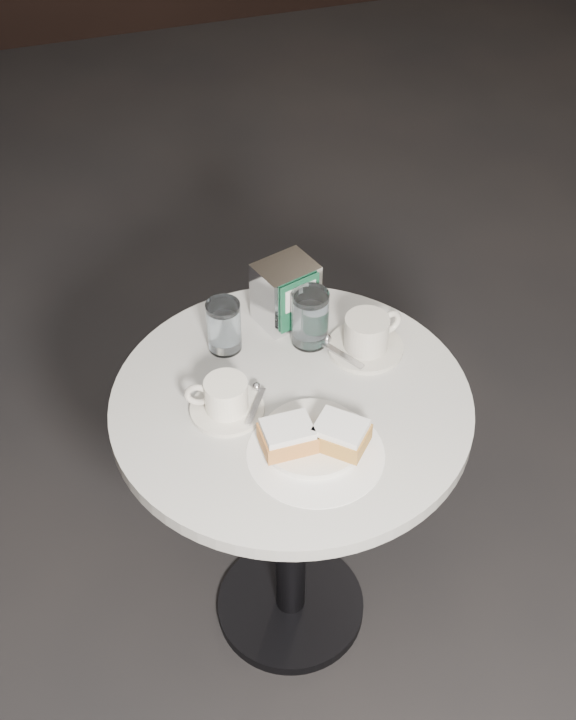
{
  "coord_description": "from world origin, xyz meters",
  "views": [
    {
      "loc": [
        -0.38,
        -1.15,
        1.99
      ],
      "look_at": [
        0.0,
        0.02,
        0.83
      ],
      "focal_mm": 45.0,
      "sensor_mm": 36.0,
      "label": 1
    }
  ],
  "objects_px": {
    "cafe_table": "(291,466)",
    "napkin_dispenser": "(286,293)",
    "coffee_cup_right": "(367,336)",
    "water_glass_left": "(224,327)",
    "water_glass_right": "(310,318)",
    "beignet_plate": "(313,436)",
    "coffee_cup_left": "(226,399)"
  },
  "relations": [
    {
      "from": "coffee_cup_left",
      "to": "beignet_plate",
      "type": "bearing_deg",
      "value": -27.65
    },
    {
      "from": "coffee_cup_left",
      "to": "water_glass_right",
      "type": "xyz_separation_m",
      "value": [
        0.22,
        0.14,
        0.03
      ]
    },
    {
      "from": "beignet_plate",
      "to": "water_glass_right",
      "type": "bearing_deg",
      "value": 72.12
    },
    {
      "from": "beignet_plate",
      "to": "water_glass_left",
      "type": "bearing_deg",
      "value": 104.93
    },
    {
      "from": "water_glass_left",
      "to": "water_glass_right",
      "type": "height_order",
      "value": "water_glass_right"
    },
    {
      "from": "coffee_cup_right",
      "to": "water_glass_left",
      "type": "xyz_separation_m",
      "value": [
        -0.27,
        0.1,
        0.02
      ]
    },
    {
      "from": "coffee_cup_left",
      "to": "napkin_dispenser",
      "type": "bearing_deg",
      "value": 68.04
    },
    {
      "from": "beignet_plate",
      "to": "water_glass_left",
      "type": "xyz_separation_m",
      "value": [
        -0.08,
        0.31,
        0.03
      ]
    },
    {
      "from": "water_glass_right",
      "to": "coffee_cup_left",
      "type": "bearing_deg",
      "value": -147.17
    },
    {
      "from": "coffee_cup_left",
      "to": "water_glass_right",
      "type": "height_order",
      "value": "water_glass_right"
    },
    {
      "from": "coffee_cup_right",
      "to": "coffee_cup_left",
      "type": "bearing_deg",
      "value": 179.8
    },
    {
      "from": "beignet_plate",
      "to": "cafe_table",
      "type": "bearing_deg",
      "value": 90.3
    },
    {
      "from": "cafe_table",
      "to": "beignet_plate",
      "type": "distance_m",
      "value": 0.26
    },
    {
      "from": "coffee_cup_left",
      "to": "cafe_table",
      "type": "bearing_deg",
      "value": 14.64
    },
    {
      "from": "cafe_table",
      "to": "coffee_cup_right",
      "type": "bearing_deg",
      "value": 24.99
    },
    {
      "from": "cafe_table",
      "to": "napkin_dispenser",
      "type": "height_order",
      "value": "napkin_dispenser"
    },
    {
      "from": "coffee_cup_right",
      "to": "napkin_dispenser",
      "type": "height_order",
      "value": "napkin_dispenser"
    },
    {
      "from": "coffee_cup_right",
      "to": "water_glass_left",
      "type": "height_order",
      "value": "water_glass_left"
    },
    {
      "from": "coffee_cup_left",
      "to": "water_glass_left",
      "type": "height_order",
      "value": "water_glass_left"
    },
    {
      "from": "cafe_table",
      "to": "water_glass_right",
      "type": "relative_size",
      "value": 6.09
    },
    {
      "from": "cafe_table",
      "to": "coffee_cup_left",
      "type": "xyz_separation_m",
      "value": [
        -0.13,
        0.01,
        0.23
      ]
    },
    {
      "from": "beignet_plate",
      "to": "coffee_cup_right",
      "type": "height_order",
      "value": "coffee_cup_right"
    },
    {
      "from": "water_glass_left",
      "to": "water_glass_right",
      "type": "bearing_deg",
      "value": -11.66
    },
    {
      "from": "coffee_cup_left",
      "to": "water_glass_right",
      "type": "relative_size",
      "value": 1.47
    },
    {
      "from": "beignet_plate",
      "to": "coffee_cup_left",
      "type": "bearing_deg",
      "value": 133.45
    },
    {
      "from": "beignet_plate",
      "to": "coffee_cup_left",
      "type": "relative_size",
      "value": 1.34
    },
    {
      "from": "water_glass_right",
      "to": "beignet_plate",
      "type": "bearing_deg",
      "value": -107.88
    },
    {
      "from": "cafe_table",
      "to": "coffee_cup_right",
      "type": "distance_m",
      "value": 0.31
    },
    {
      "from": "napkin_dispenser",
      "to": "beignet_plate",
      "type": "bearing_deg",
      "value": -116.92
    },
    {
      "from": "coffee_cup_left",
      "to": "coffee_cup_right",
      "type": "xyz_separation_m",
      "value": [
        0.32,
        0.08,
        0.0
      ]
    },
    {
      "from": "cafe_table",
      "to": "water_glass_left",
      "type": "height_order",
      "value": "water_glass_left"
    },
    {
      "from": "napkin_dispenser",
      "to": "coffee_cup_right",
      "type": "bearing_deg",
      "value": -65.42
    }
  ]
}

